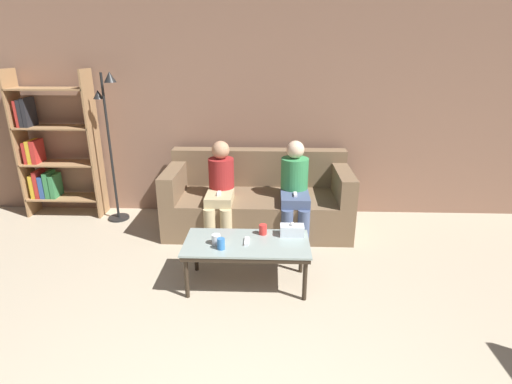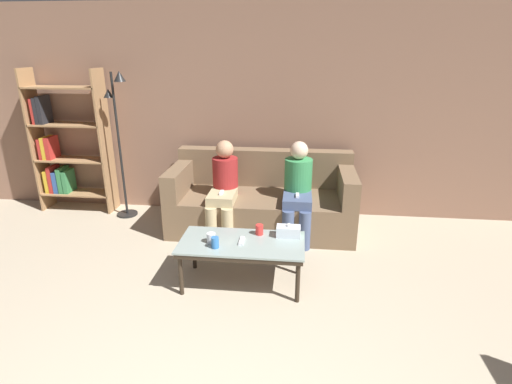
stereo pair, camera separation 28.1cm
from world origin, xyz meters
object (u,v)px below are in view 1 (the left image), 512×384
object	(u,v)px
cup_near_right	(221,244)
seated_person_mid_left	(295,187)
bookshelf	(49,152)
couch	(258,201)
cup_near_left	(263,229)
seated_person_left_end	(220,187)
tissue_box	(292,230)
cup_far_center	(216,239)
coffee_table	(247,246)
game_remote	(247,241)
standing_lamp	(110,133)

from	to	relation	value
cup_near_right	seated_person_mid_left	bearing A→B (deg)	59.93
bookshelf	cup_near_right	bearing A→B (deg)	-36.14
couch	bookshelf	world-z (taller)	bookshelf
cup_near_left	seated_person_left_end	xyz separation A→B (m)	(-0.50, 0.88, 0.10)
cup_near_right	tissue_box	bearing A→B (deg)	25.20
cup_far_center	seated_person_left_end	xyz separation A→B (m)	(-0.09, 1.10, 0.10)
cup_near_left	bookshelf	bearing A→B (deg)	152.38
couch	coffee_table	size ratio (longest dim) A/B	1.91
tissue_box	game_remote	bearing A→B (deg)	-159.18
cup_near_right	seated_person_left_end	bearing A→B (deg)	97.06
tissue_box	cup_far_center	bearing A→B (deg)	-163.50
tissue_box	seated_person_left_end	bearing A→B (deg)	130.75
standing_lamp	seated_person_mid_left	size ratio (longest dim) A/B	1.66
bookshelf	tissue_box	bearing A→B (deg)	-25.64
cup_near_left	cup_far_center	bearing A→B (deg)	-152.58
seated_person_left_end	tissue_box	bearing A→B (deg)	-49.25
tissue_box	game_remote	size ratio (longest dim) A/B	1.47
game_remote	tissue_box	bearing A→B (deg)	20.82
couch	cup_near_right	xyz separation A→B (m)	(-0.27, -1.42, 0.15)
tissue_box	bookshelf	world-z (taller)	bookshelf
couch	game_remote	xyz separation A→B (m)	(-0.06, -1.29, 0.11)
cup_near_right	cup_far_center	xyz separation A→B (m)	(-0.05, 0.09, -0.00)
cup_near_right	cup_near_left	bearing A→B (deg)	40.69
couch	seated_person_mid_left	xyz separation A→B (m)	(0.42, -0.22, 0.26)
cup_far_center	game_remote	size ratio (longest dim) A/B	0.60
cup_near_right	seated_person_left_end	xyz separation A→B (m)	(-0.15, 1.19, 0.10)
seated_person_left_end	couch	bearing A→B (deg)	29.04
game_remote	seated_person_mid_left	distance (m)	1.18
coffee_table	standing_lamp	xyz separation A→B (m)	(-1.72, 1.45, 0.73)
cup_near_right	standing_lamp	world-z (taller)	standing_lamp
cup_far_center	game_remote	xyz separation A→B (m)	(0.27, 0.04, -0.04)
cup_near_left	cup_far_center	size ratio (longest dim) A/B	1.06
seated_person_left_end	cup_near_right	bearing A→B (deg)	-82.94
cup_far_center	seated_person_mid_left	size ratio (longest dim) A/B	0.08
cup_near_left	tissue_box	world-z (taller)	tissue_box
cup_far_center	standing_lamp	bearing A→B (deg)	134.11
coffee_table	tissue_box	xyz separation A→B (m)	(0.41, 0.16, 0.09)
cup_near_right	seated_person_mid_left	world-z (taller)	seated_person_mid_left
cup_near_left	standing_lamp	world-z (taller)	standing_lamp
cup_far_center	standing_lamp	world-z (taller)	standing_lamp
coffee_table	cup_far_center	xyz separation A→B (m)	(-0.27, -0.04, 0.09)
cup_far_center	standing_lamp	xyz separation A→B (m)	(-1.45, 1.50, 0.64)
tissue_box	game_remote	xyz separation A→B (m)	(-0.41, -0.16, -0.04)
cup_far_center	standing_lamp	distance (m)	2.18
cup_far_center	coffee_table	bearing A→B (deg)	9.50
coffee_table	cup_near_right	distance (m)	0.27
cup_far_center	seated_person_mid_left	bearing A→B (deg)	55.91
cup_far_center	seated_person_mid_left	distance (m)	1.34
cup_near_right	game_remote	size ratio (longest dim) A/B	0.67
bookshelf	seated_person_mid_left	size ratio (longest dim) A/B	1.68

